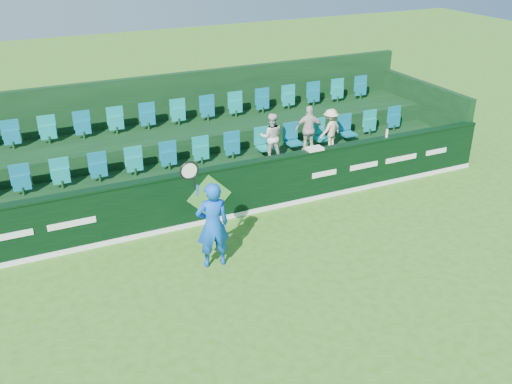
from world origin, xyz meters
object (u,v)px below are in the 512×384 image
spectator_middle (309,130)px  drinks_bottle (387,133)px  tennis_player (212,224)px  towel (314,149)px  spectator_left (271,137)px  spectator_right (330,129)px

spectator_middle → drinks_bottle: spectator_middle is taller
tennis_player → towel: (3.41, 1.82, 0.43)m
spectator_left → spectator_middle: bearing=-159.7°
drinks_bottle → spectator_middle: bearing=146.6°
tennis_player → spectator_middle: 4.91m
spectator_left → towel: 1.29m
tennis_player → spectator_right: 5.45m
spectator_left → tennis_player: bearing=67.0°
tennis_player → drinks_bottle: 5.91m
spectator_middle → towel: 1.22m
spectator_middle → spectator_left: bearing=20.9°
spectator_left → spectator_middle: spectator_middle is taller
spectator_right → drinks_bottle: bearing=114.9°
spectator_middle → spectator_right: size_ratio=1.15×
spectator_left → drinks_bottle: size_ratio=5.90×
spectator_right → towel: size_ratio=2.73×
spectator_middle → drinks_bottle: bearing=167.4°
spectator_right → drinks_bottle: size_ratio=5.32×
towel → tennis_player: bearing=-151.9°
tennis_player → spectator_left: size_ratio=1.97×
spectator_middle → spectator_right: bearing=-159.1°
tennis_player → spectator_left: tennis_player is taller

